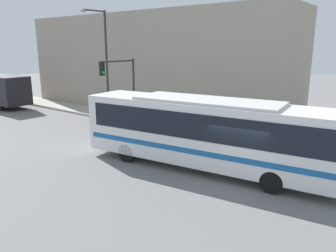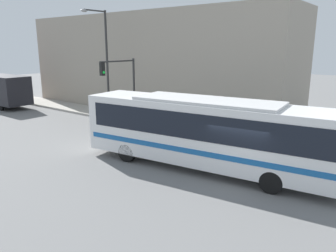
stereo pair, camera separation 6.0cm
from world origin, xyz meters
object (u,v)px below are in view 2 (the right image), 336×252
at_px(city_bus, 206,130).
at_px(fire_hydrant, 215,130).
at_px(street_lamp, 104,56).
at_px(traffic_light_pole, 122,79).
at_px(parking_meter, 160,114).
at_px(delivery_truck, 1,90).

bearing_deg(city_bus, fire_hydrant, 18.37).
bearing_deg(street_lamp, traffic_light_pole, -109.39).
relative_size(fire_hydrant, street_lamp, 0.08).
bearing_deg(parking_meter, street_lamp, 90.17).
xyz_separation_m(traffic_light_pole, street_lamp, (1.04, 2.95, 1.53)).
relative_size(delivery_truck, traffic_light_pole, 1.66).
distance_m(fire_hydrant, traffic_light_pole, 7.67).
distance_m(parking_meter, street_lamp, 6.84).
relative_size(city_bus, traffic_light_pole, 2.68).
bearing_deg(parking_meter, city_bus, -126.22).
bearing_deg(traffic_light_pole, city_bus, -112.37).
bearing_deg(delivery_truck, street_lamp, -76.91).
xyz_separation_m(traffic_light_pole, parking_meter, (1.05, -2.65, -2.40)).
relative_size(fire_hydrant, parking_meter, 0.57).
relative_size(city_bus, fire_hydrant, 18.18).
height_order(city_bus, fire_hydrant, city_bus).
xyz_separation_m(fire_hydrant, parking_meter, (0.00, 4.38, 0.47)).
height_order(traffic_light_pole, street_lamp, street_lamp).
bearing_deg(traffic_light_pole, fire_hydrant, -81.48).
height_order(delivery_truck, parking_meter, delivery_truck).
height_order(fire_hydrant, street_lamp, street_lamp).
bearing_deg(city_bus, delivery_truck, 78.14).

